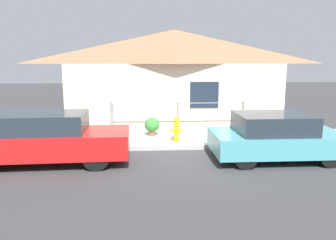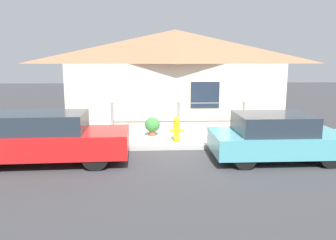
{
  "view_description": "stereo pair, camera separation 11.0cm",
  "coord_description": "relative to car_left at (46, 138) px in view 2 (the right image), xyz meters",
  "views": [
    {
      "loc": [
        -1.13,
        -9.75,
        2.76
      ],
      "look_at": [
        -0.48,
        0.3,
        0.9
      ],
      "focal_mm": 35.0,
      "sensor_mm": 36.0,
      "label": 1
    },
    {
      "loc": [
        -1.02,
        -9.76,
        2.76
      ],
      "look_at": [
        -0.48,
        0.3,
        0.9
      ],
      "focal_mm": 35.0,
      "sensor_mm": 36.0,
      "label": 2
    }
  ],
  "objects": [
    {
      "name": "car_left",
      "position": [
        0.0,
        0.0,
        0.0
      ],
      "size": [
        4.34,
        1.76,
        1.38
      ],
      "rotation": [
        0.0,
        0.0,
        0.04
      ],
      "color": "red",
      "rests_on": "ground_plane"
    },
    {
      "name": "car_right",
      "position": [
        6.27,
        0.0,
        -0.05
      ],
      "size": [
        3.62,
        1.79,
        1.29
      ],
      "rotation": [
        0.0,
        0.0,
        -0.0
      ],
      "color": "teal",
      "rests_on": "ground_plane"
    },
    {
      "name": "potted_plant_by_fence",
      "position": [
        -0.15,
        2.71,
        -0.25
      ],
      "size": [
        0.5,
        0.5,
        0.58
      ],
      "color": "#9E5638",
      "rests_on": "sidewalk"
    },
    {
      "name": "fence",
      "position": [
        3.82,
        3.04,
        0.06
      ],
      "size": [
        4.9,
        0.1,
        1.11
      ],
      "color": "gray",
      "rests_on": "sidewalk"
    },
    {
      "name": "house",
      "position": [
        3.83,
        4.71,
        2.39
      ],
      "size": [
        8.87,
        2.23,
        3.95
      ],
      "color": "beige",
      "rests_on": "ground_plane"
    },
    {
      "name": "potted_plant_near_hydrant",
      "position": [
        2.86,
        2.49,
        -0.18
      ],
      "size": [
        0.52,
        0.52,
        0.65
      ],
      "color": "#9E5638",
      "rests_on": "sidewalk"
    },
    {
      "name": "ground_plane",
      "position": [
        3.82,
        1.1,
        -0.7
      ],
      "size": [
        60.0,
        60.0,
        0.0
      ],
      "primitive_type": "plane",
      "color": "#38383A"
    },
    {
      "name": "sidewalk",
      "position": [
        3.82,
        2.15,
        -0.63
      ],
      "size": [
        24.0,
        2.09,
        0.15
      ],
      "color": "#B2AFA8",
      "rests_on": "ground_plane"
    },
    {
      "name": "fire_hydrant",
      "position": [
        3.63,
        1.59,
        -0.12
      ],
      "size": [
        0.44,
        0.2,
        0.82
      ],
      "color": "yellow",
      "rests_on": "sidewalk"
    }
  ]
}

